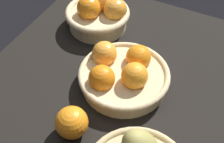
{
  "coord_description": "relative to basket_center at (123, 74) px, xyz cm",
  "views": [
    {
      "loc": [
        50.37,
        25.17,
        68.75
      ],
      "look_at": [
        -0.71,
        -0.72,
        7.0
      ],
      "focal_mm": 50.73,
      "sensor_mm": 36.0,
      "label": 1
    }
  ],
  "objects": [
    {
      "name": "basket_near_left",
      "position": [
        -19.25,
        -17.64,
        0.98
      ],
      "size": [
        20.55,
        20.55,
        11.31
      ],
      "color": "#D3BC8C",
      "rests_on": "market_tray"
    },
    {
      "name": "loose_orange_front_gap",
      "position": [
        19.25,
        -3.93,
        0.24
      ],
      "size": [
        7.86,
        7.86,
        7.86
      ],
      "primitive_type": "sphere",
      "color": "orange",
      "rests_on": "market_tray"
    },
    {
      "name": "basket_center",
      "position": [
        0.0,
        0.0,
        0.0
      ],
      "size": [
        24.44,
        24.44,
        9.9
      ],
      "color": "#D3BC8C",
      "rests_on": "market_tray"
    },
    {
      "name": "market_tray",
      "position": [
        1.36,
        -2.14,
        -5.19
      ],
      "size": [
        84.0,
        72.0,
        3.0
      ],
      "primitive_type": "cube",
      "color": "black",
      "rests_on": "ground"
    }
  ]
}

